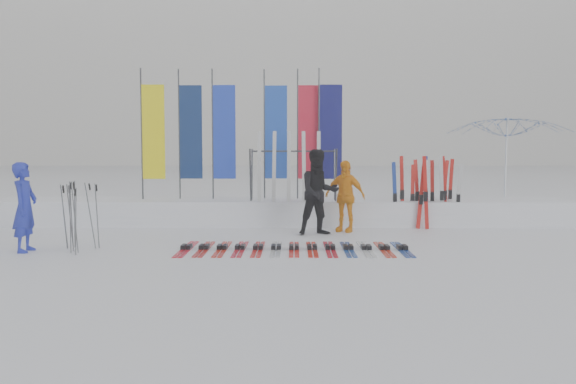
{
  "coord_description": "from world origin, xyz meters",
  "views": [
    {
      "loc": [
        0.32,
        -9.11,
        1.78
      ],
      "look_at": [
        0.2,
        1.6,
        1.0
      ],
      "focal_mm": 35.0,
      "sensor_mm": 36.0,
      "label": 1
    }
  ],
  "objects_px": {
    "tent_canopy": "(507,166)",
    "ski_rack": "(293,168)",
    "person_black": "(319,192)",
    "person_yellow": "(345,196)",
    "ski_row": "(293,248)",
    "person_blue": "(25,207)"
  },
  "relations": [
    {
      "from": "tent_canopy",
      "to": "ski_rack",
      "type": "xyz_separation_m",
      "value": [
        -5.64,
        -1.54,
        -0.02
      ]
    },
    {
      "from": "person_black",
      "to": "tent_canopy",
      "type": "xyz_separation_m",
      "value": [
        5.09,
        2.95,
        0.49
      ]
    },
    {
      "from": "person_yellow",
      "to": "ski_row",
      "type": "bearing_deg",
      "value": -89.16
    },
    {
      "from": "person_black",
      "to": "ski_rack",
      "type": "relative_size",
      "value": 0.89
    },
    {
      "from": "person_blue",
      "to": "ski_rack",
      "type": "height_order",
      "value": "ski_rack"
    },
    {
      "from": "person_blue",
      "to": "tent_canopy",
      "type": "height_order",
      "value": "tent_canopy"
    },
    {
      "from": "person_blue",
      "to": "ski_row",
      "type": "distance_m",
      "value": 4.82
    },
    {
      "from": "person_black",
      "to": "person_blue",
      "type": "bearing_deg",
      "value": -173.72
    },
    {
      "from": "person_yellow",
      "to": "ski_rack",
      "type": "xyz_separation_m",
      "value": [
        -1.14,
        0.94,
        0.59
      ]
    },
    {
      "from": "person_blue",
      "to": "tent_canopy",
      "type": "bearing_deg",
      "value": -65.33
    },
    {
      "from": "tent_canopy",
      "to": "ski_row",
      "type": "xyz_separation_m",
      "value": [
        -5.63,
        -4.78,
        -1.37
      ]
    },
    {
      "from": "person_black",
      "to": "person_yellow",
      "type": "height_order",
      "value": "person_black"
    },
    {
      "from": "person_black",
      "to": "ski_row",
      "type": "bearing_deg",
      "value": -121.69
    },
    {
      "from": "tent_canopy",
      "to": "ski_rack",
      "type": "bearing_deg",
      "value": -164.72
    },
    {
      "from": "tent_canopy",
      "to": "ski_rack",
      "type": "height_order",
      "value": "tent_canopy"
    },
    {
      "from": "person_blue",
      "to": "person_yellow",
      "type": "xyz_separation_m",
      "value": [
        5.88,
        2.56,
        -0.0
      ]
    },
    {
      "from": "person_black",
      "to": "person_yellow",
      "type": "bearing_deg",
      "value": 22.87
    },
    {
      "from": "person_black",
      "to": "tent_canopy",
      "type": "distance_m",
      "value": 5.91
    },
    {
      "from": "person_yellow",
      "to": "tent_canopy",
      "type": "xyz_separation_m",
      "value": [
        4.5,
        2.49,
        0.61
      ]
    },
    {
      "from": "person_blue",
      "to": "person_yellow",
      "type": "relative_size",
      "value": 1.0
    },
    {
      "from": "person_yellow",
      "to": "person_blue",
      "type": "bearing_deg",
      "value": -129.39
    },
    {
      "from": "person_yellow",
      "to": "person_black",
      "type": "bearing_deg",
      "value": -114.73
    }
  ]
}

